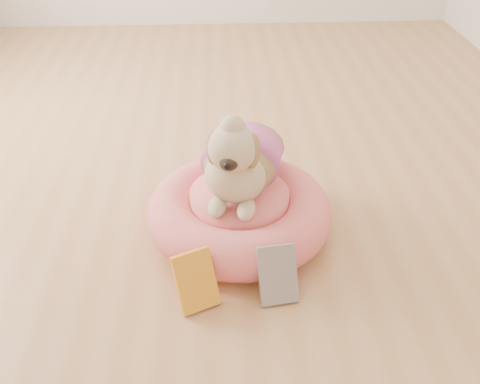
{
  "coord_description": "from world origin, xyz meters",
  "views": [
    {
      "loc": [
        0.04,
        -2.23,
        1.37
      ],
      "look_at": [
        0.12,
        -0.56,
        0.22
      ],
      "focal_mm": 40.0,
      "sensor_mm": 36.0,
      "label": 1
    }
  ],
  "objects_px": {
    "book_yellow": "(196,281)",
    "dog": "(240,144)",
    "pet_bed": "(239,212)",
    "book_white": "(278,275)"
  },
  "relations": [
    {
      "from": "pet_bed",
      "to": "book_white",
      "type": "relative_size",
      "value": 3.58
    },
    {
      "from": "dog",
      "to": "book_yellow",
      "type": "relative_size",
      "value": 2.6
    },
    {
      "from": "dog",
      "to": "book_white",
      "type": "xyz_separation_m",
      "value": [
        0.11,
        -0.4,
        -0.29
      ]
    },
    {
      "from": "book_white",
      "to": "dog",
      "type": "bearing_deg",
      "value": 97.15
    },
    {
      "from": "pet_bed",
      "to": "dog",
      "type": "relative_size",
      "value": 1.37
    },
    {
      "from": "book_yellow",
      "to": "dog",
      "type": "bearing_deg",
      "value": 43.58
    },
    {
      "from": "pet_bed",
      "to": "book_yellow",
      "type": "xyz_separation_m",
      "value": [
        -0.17,
        -0.39,
        0.01
      ]
    },
    {
      "from": "pet_bed",
      "to": "book_white",
      "type": "distance_m",
      "value": 0.39
    },
    {
      "from": "pet_bed",
      "to": "book_white",
      "type": "xyz_separation_m",
      "value": [
        0.11,
        -0.37,
        0.0
      ]
    },
    {
      "from": "book_white",
      "to": "pet_bed",
      "type": "bearing_deg",
      "value": 98.84
    }
  ]
}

